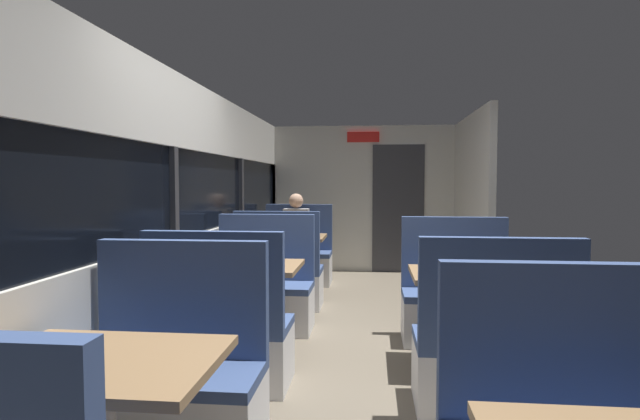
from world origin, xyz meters
The scene contains 16 objects.
ground_plane centered at (0.00, 0.00, -0.01)m, with size 3.30×9.20×0.02m, color #665B4C.
carriage_window_panel_left centered at (-1.45, 0.00, 1.11)m, with size 0.09×8.48×2.30m.
carriage_end_bulkhead centered at (0.06, 4.19, 1.14)m, with size 2.90×0.11×2.30m.
carriage_aisle_panel_right centered at (1.45, 3.00, 1.15)m, with size 0.08×2.40×2.30m, color beige.
dining_table_near_window centered at (-0.89, -2.09, 0.64)m, with size 0.90×0.70×0.74m.
bench_near_window_facing_entry centered at (-0.89, -1.39, 0.33)m, with size 0.95×0.50×1.10m.
dining_table_mid_window centered at (-0.89, 0.17, 0.64)m, with size 0.90×0.70×0.74m.
bench_mid_window_facing_end centered at (-0.89, -0.53, 0.33)m, with size 0.95×0.50×1.10m.
bench_mid_window_facing_entry centered at (-0.89, 0.87, 0.33)m, with size 0.95×0.50×1.10m.
dining_table_far_window centered at (-0.89, 2.43, 0.64)m, with size 0.90×0.70×0.74m.
bench_far_window_facing_end centered at (-0.89, 1.73, 0.33)m, with size 0.95×0.50×1.10m.
bench_far_window_facing_entry centered at (-0.89, 3.13, 0.33)m, with size 0.95×0.50×1.10m.
dining_table_rear_aisle centered at (0.89, -0.03, 0.64)m, with size 0.90×0.70×0.74m.
bench_rear_aisle_facing_end centered at (0.89, -0.73, 0.33)m, with size 0.95×0.50×1.10m.
bench_rear_aisle_facing_entry centered at (0.89, 0.67, 0.33)m, with size 0.95×0.50×1.10m.
seated_passenger centered at (-0.89, 3.06, 0.54)m, with size 0.47×0.55×1.26m.
Camera 1 is at (0.15, -3.94, 1.42)m, focal length 28.79 mm.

